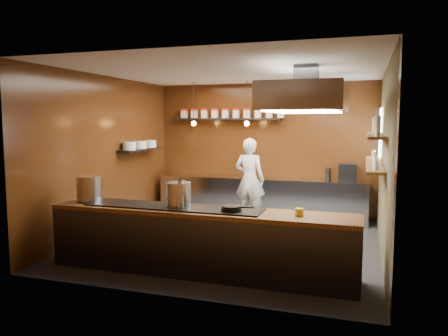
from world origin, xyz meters
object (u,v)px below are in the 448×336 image
at_px(extractor_hood, 306,98).
at_px(stockpot_large, 89,188).
at_px(espresso_machine, 348,172).
at_px(stockpot_small, 178,194).
at_px(chef, 250,180).

distance_m(extractor_hood, stockpot_large, 3.61).
bearing_deg(extractor_hood, stockpot_large, -159.88).
xyz_separation_m(extractor_hood, espresso_machine, (0.56, 2.59, -1.42)).
xyz_separation_m(stockpot_large, stockpot_small, (1.50, -0.01, -0.01)).
height_order(stockpot_large, espresso_machine, stockpot_large).
height_order(stockpot_small, espresso_machine, stockpot_small).
bearing_deg(chef, extractor_hood, 129.68).
height_order(extractor_hood, chef, extractor_hood).
height_order(extractor_hood, stockpot_large, extractor_hood).
bearing_deg(chef, stockpot_large, 69.88).
bearing_deg(stockpot_small, extractor_hood, 35.37).
relative_size(stockpot_small, espresso_machine, 0.99).
bearing_deg(espresso_machine, stockpot_small, -121.71).
bearing_deg(extractor_hood, stockpot_small, -144.63).
height_order(espresso_machine, chef, chef).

